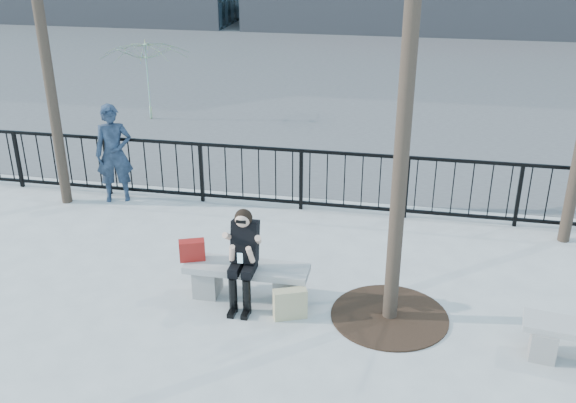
# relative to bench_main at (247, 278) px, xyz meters

# --- Properties ---
(ground) EXTENTS (120.00, 120.00, 0.00)m
(ground) POSITION_rel_bench_main_xyz_m (0.00, 0.00, -0.30)
(ground) COLOR #969691
(ground) RESTS_ON ground
(street_surface) EXTENTS (60.00, 23.00, 0.01)m
(street_surface) POSITION_rel_bench_main_xyz_m (0.00, 15.00, -0.30)
(street_surface) COLOR #474747
(street_surface) RESTS_ON ground
(railing) EXTENTS (14.00, 0.06, 1.10)m
(railing) POSITION_rel_bench_main_xyz_m (0.00, 3.00, 0.25)
(railing) COLOR black
(railing) RESTS_ON ground
(tree_grate) EXTENTS (1.50, 1.50, 0.02)m
(tree_grate) POSITION_rel_bench_main_xyz_m (1.90, -0.10, -0.29)
(tree_grate) COLOR black
(tree_grate) RESTS_ON ground
(bench_main) EXTENTS (1.65, 0.46, 0.49)m
(bench_main) POSITION_rel_bench_main_xyz_m (0.00, 0.00, 0.00)
(bench_main) COLOR slate
(bench_main) RESTS_ON ground
(seated_woman) EXTENTS (0.50, 0.64, 1.34)m
(seated_woman) POSITION_rel_bench_main_xyz_m (0.00, -0.16, 0.37)
(seated_woman) COLOR black
(seated_woman) RESTS_ON ground
(handbag) EXTENTS (0.37, 0.27, 0.28)m
(handbag) POSITION_rel_bench_main_xyz_m (-0.75, 0.02, 0.33)
(handbag) COLOR maroon
(handbag) RESTS_ON bench_main
(shopping_bag) EXTENTS (0.45, 0.31, 0.40)m
(shopping_bag) POSITION_rel_bench_main_xyz_m (0.65, -0.35, -0.10)
(shopping_bag) COLOR #CABE8E
(shopping_bag) RESTS_ON ground
(standing_man) EXTENTS (0.76, 0.64, 1.77)m
(standing_man) POSITION_rel_bench_main_xyz_m (-3.12, 2.78, 0.58)
(standing_man) COLOR black
(standing_man) RESTS_ON ground
(vendor_umbrella) EXTENTS (2.85, 2.87, 2.00)m
(vendor_umbrella) POSITION_rel_bench_main_xyz_m (-4.52, 7.74, 0.70)
(vendor_umbrella) COLOR yellow
(vendor_umbrella) RESTS_ON ground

